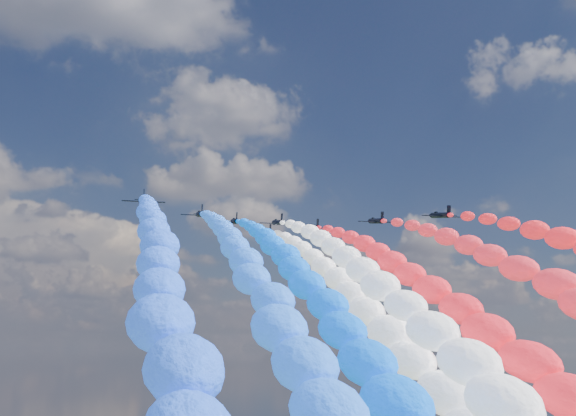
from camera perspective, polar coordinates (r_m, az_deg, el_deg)
name	(u,v)px	position (r m, az deg, el deg)	size (l,w,h in m)	color
jet_0	(144,200)	(140.85, -11.87, 0.62)	(8.46, 11.34, 2.50)	black
trail_0	(153,265)	(84.47, -11.09, -4.69)	(5.93, 104.36, 42.85)	blue
jet_1	(200,214)	(153.26, -7.30, -0.52)	(8.46, 11.34, 2.50)	black
trail_1	(241,278)	(97.53, -3.95, -5.77)	(5.93, 104.36, 42.85)	blue
jet_2	(235,221)	(161.12, -4.43, -1.11)	(8.46, 11.34, 2.50)	black
trail_2	(290,283)	(106.04, 0.18, -6.26)	(5.93, 104.36, 42.85)	blue
jet_3	(278,223)	(162.16, -0.85, -1.21)	(8.46, 11.34, 2.50)	black
trail_3	(355,284)	(108.05, 5.54, -6.30)	(5.93, 104.36, 42.85)	white
jet_4	(267,232)	(175.70, -1.76, -2.01)	(8.46, 11.34, 2.50)	black
trail_4	(330,291)	(121.41, 3.51, -6.91)	(5.93, 104.36, 42.85)	white
jet_5	(313,227)	(168.85, 2.11, -1.62)	(8.46, 11.34, 2.50)	black
trail_5	(403,288)	(115.80, 9.51, -6.55)	(5.93, 104.36, 42.85)	red
jet_6	(376,221)	(161.40, 7.32, -1.07)	(8.46, 11.34, 2.50)	black
trail_6	(506,283)	(110.62, 17.64, -5.94)	(5.93, 104.36, 42.85)	red
jet_7	(440,215)	(156.87, 12.51, -0.59)	(8.46, 11.34, 2.50)	black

